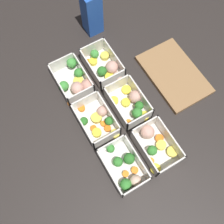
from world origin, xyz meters
name	(u,v)px	position (x,y,z in m)	size (l,w,h in m)	color
ground_plane	(112,114)	(0.00, 0.00, 0.00)	(4.00, 4.00, 0.00)	#282321
container_near_left	(76,81)	(-0.17, -0.06, 0.03)	(0.17, 0.13, 0.07)	silver
container_near_center	(98,120)	(0.00, -0.06, 0.02)	(0.19, 0.12, 0.07)	silver
container_near_right	(125,168)	(0.19, -0.06, 0.03)	(0.17, 0.11, 0.07)	silver
container_far_left	(105,66)	(-0.18, 0.07, 0.02)	(0.18, 0.11, 0.07)	silver
container_far_center	(131,103)	(0.01, 0.08, 0.02)	(0.17, 0.12, 0.07)	silver
container_far_right	(155,144)	(0.18, 0.07, 0.02)	(0.17, 0.13, 0.07)	silver
juice_carton	(92,13)	(-0.38, 0.13, 0.10)	(0.07, 0.07, 0.20)	blue
cutting_board	(174,74)	(-0.02, 0.29, 0.01)	(0.28, 0.18, 0.02)	olive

